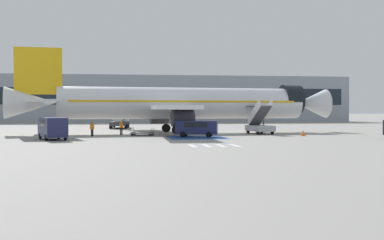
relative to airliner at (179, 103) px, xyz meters
The scene contains 18 objects.
ground_plane 4.02m from the airliner, behind, with size 600.00×600.00×0.00m, color gray.
apron_leadline_yellow 3.89m from the airliner, ahead, with size 0.20×75.62×0.01m, color gold.
apron_stand_patch_blue 11.40m from the airliner, 86.91° to the right, with size 6.15×8.43×0.01m, color #2856A8.
apron_walkway_bar_0 24.37m from the airliner, 94.34° to the right, with size 0.44×3.60×0.01m, color silver.
apron_walkway_bar_1 24.30m from the airliner, 91.49° to the right, with size 0.44×3.60×0.01m, color silver.
apron_walkway_bar_2 24.30m from the airliner, 88.62° to the right, with size 0.44×3.60×0.01m, color silver.
apron_walkway_bar_3 24.36m from the airliner, 85.76° to the right, with size 0.44×3.60×0.01m, color silver.
airliner is the anchor object (origin of this frame).
boarding_stairs_forward 10.71m from the airliner, 19.94° to the right, with size 2.70×5.41×4.33m.
fuel_tanker 20.80m from the airliner, 110.63° to the left, with size 3.37×9.18×3.24m.
service_van_1 19.71m from the airliner, 137.25° to the right, with size 3.44×5.41×2.24m.
service_van_2 10.39m from the airliner, 85.83° to the right, with size 4.89×2.98×1.78m.
baggage_cart 8.27m from the airliner, 132.12° to the right, with size 2.88×2.08×0.87m.
ground_crew_0 6.49m from the airliner, 89.38° to the right, with size 0.48×0.45×1.87m.
ground_crew_1 12.90m from the airliner, 148.50° to the right, with size 0.49×0.40×1.62m.
ground_crew_2 8.80m from the airliner, 152.81° to the right, with size 0.44×0.26×1.70m.
traffic_cone_0 16.54m from the airliner, 35.15° to the right, with size 0.60×0.60×0.66m.
terminal_building 62.94m from the airliner, 92.42° to the left, with size 104.27×12.10×11.16m.
Camera 1 is at (-7.25, -67.83, 3.03)m, focal length 50.00 mm.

